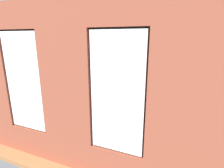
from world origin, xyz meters
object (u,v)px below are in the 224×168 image
object	(u,v)px
coffee_table	(112,98)
potted_plant_foreground_right	(89,76)
media_console	(57,94)
remote_silver	(123,96)
tv_flatscreen	(55,77)
couch_left	(195,121)
table_plant_small	(101,92)
cup_ceramic	(109,94)
potted_plant_mid_room_small	(158,96)
papasan_chair	(125,86)
potted_plant_beside_window_right	(18,107)
remote_gray	(112,96)
potted_plant_corner_near_left	(197,90)
couch_by_window	(58,126)

from	to	relation	value
coffee_table	potted_plant_foreground_right	world-z (taller)	potted_plant_foreground_right
coffee_table	media_console	xyz separation A→B (m)	(2.30, 0.14, -0.11)
remote_silver	tv_flatscreen	distance (m)	2.72
couch_left	table_plant_small	size ratio (longest dim) A/B	6.79
couch_left	cup_ceramic	bearing A→B (deg)	-105.68
potted_plant_mid_room_small	papasan_chair	bearing A→B (deg)	-25.44
cup_ceramic	potted_plant_beside_window_right	world-z (taller)	potted_plant_beside_window_right
potted_plant_beside_window_right	coffee_table	bearing A→B (deg)	-125.06
table_plant_small	remote_gray	distance (m)	0.42
couch_left	cup_ceramic	distance (m)	2.86
cup_ceramic	papasan_chair	size ratio (longest dim) A/B	0.08
media_console	tv_flatscreen	size ratio (longest dim) A/B	0.85
potted_plant_corner_near_left	potted_plant_foreground_right	xyz separation A→B (m)	(4.75, 0.05, 0.20)
remote_gray	couch_left	bearing A→B (deg)	-133.86
couch_left	potted_plant_foreground_right	xyz separation A→B (m)	(4.60, -2.53, 0.33)
remote_gray	potted_plant_corner_near_left	world-z (taller)	potted_plant_corner_near_left
table_plant_small	potted_plant_mid_room_small	world-z (taller)	table_plant_small
papasan_chair	potted_plant_foreground_right	world-z (taller)	potted_plant_foreground_right
potted_plant_beside_window_right	couch_left	bearing A→B (deg)	-158.17
cup_ceramic	potted_plant_mid_room_small	size ratio (longest dim) A/B	0.14
couch_left	remote_silver	distance (m)	2.38
papasan_chair	potted_plant_corner_near_left	size ratio (longest dim) A/B	1.52
couch_left	papasan_chair	bearing A→B (deg)	-130.39
remote_gray	coffee_table	bearing A→B (deg)	3.79
papasan_chair	potted_plant_corner_near_left	distance (m)	2.83
table_plant_small	media_console	world-z (taller)	table_plant_small
couch_by_window	papasan_chair	distance (m)	3.83
coffee_table	tv_flatscreen	xyz separation A→B (m)	(2.30, 0.13, 0.58)
couch_left	potted_plant_corner_near_left	xyz separation A→B (m)	(-0.15, -2.58, 0.13)
couch_by_window	tv_flatscreen	world-z (taller)	tv_flatscreen
cup_ceramic	papasan_chair	distance (m)	1.47
coffee_table	potted_plant_mid_room_small	xyz separation A→B (m)	(-1.43, -0.85, 0.00)
potted_plant_mid_room_small	media_console	bearing A→B (deg)	14.88
papasan_chair	tv_flatscreen	bearing A→B (deg)	36.95
table_plant_small	papasan_chair	distance (m)	1.71
couch_by_window	remote_silver	distance (m)	2.53
couch_by_window	potted_plant_corner_near_left	world-z (taller)	couch_by_window
remote_silver	potted_plant_beside_window_right	distance (m)	3.20
table_plant_small	potted_plant_foreground_right	bearing A→B (deg)	-51.04
papasan_chair	potted_plant_beside_window_right	distance (m)	4.23
couch_left	table_plant_small	distance (m)	3.04
remote_gray	media_console	xyz separation A→B (m)	(2.30, 0.14, -0.18)
potted_plant_mid_room_small	potted_plant_foreground_right	bearing A→B (deg)	-16.70
remote_silver	tv_flatscreen	bearing A→B (deg)	24.84
coffee_table	remote_silver	distance (m)	0.38
couch_by_window	media_console	xyz separation A→B (m)	(1.79, -2.10, -0.05)
table_plant_small	potted_plant_corner_near_left	bearing A→B (deg)	-146.86
potted_plant_mid_room_small	potted_plant_beside_window_right	distance (m)	4.45
coffee_table	potted_plant_foreground_right	xyz separation A→B (m)	(2.00, -1.88, 0.26)
papasan_chair	table_plant_small	bearing A→B (deg)	78.67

